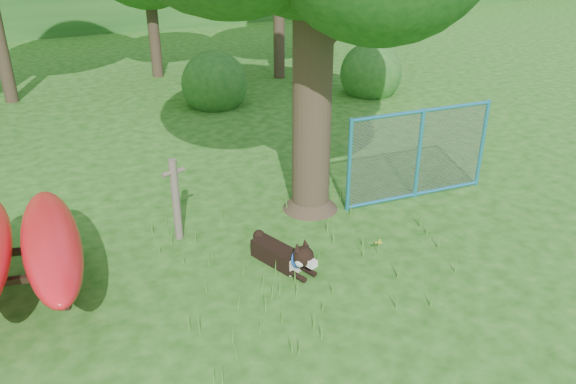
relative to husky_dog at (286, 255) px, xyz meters
name	(u,v)px	position (x,y,z in m)	size (l,w,h in m)	color
ground	(316,295)	(0.04, -0.80, -0.20)	(80.00, 80.00, 0.00)	#1A5110
wooden_post	(176,198)	(-1.12, 1.55, 0.51)	(0.37, 0.16, 1.35)	brown
husky_dog	(286,255)	(0.00, 0.00, 0.00)	(0.61, 1.28, 0.58)	black
fence_section	(419,154)	(3.20, 1.00, 0.64)	(2.87, 0.34, 2.80)	#298FC0
wildflower_clump	(379,243)	(1.43, -0.31, -0.02)	(0.10, 0.09, 0.22)	#46882C
shrub_right	(369,93)	(6.54, 7.20, -0.20)	(1.80, 1.80, 1.80)	#205A1D
shrub_mid	(216,105)	(2.04, 8.20, -0.20)	(1.80, 1.80, 1.80)	#205A1D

